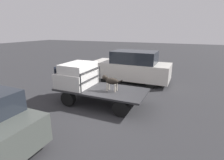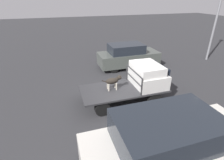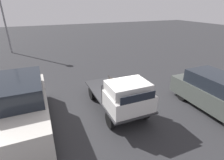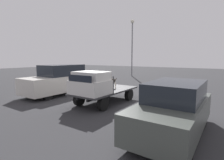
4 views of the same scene
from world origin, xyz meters
The scene contains 7 objects.
ground_plane centered at (0.00, 0.00, 0.00)m, with size 80.00×80.00×0.00m, color #2D2D30.
flatbed_truck centered at (0.00, 0.00, 0.55)m, with size 4.15×1.91×0.74m.
truck_cab centered at (1.27, 0.00, 1.26)m, with size 1.44×1.79×1.11m.
truck_headboard centered at (0.52, 0.00, 1.31)m, with size 0.04×1.79×0.86m.
dog centered at (-0.50, 0.05, 1.20)m, with size 1.01×0.29×0.73m.
parked_sedan centered at (2.00, 4.30, 0.86)m, with size 4.38×1.76×1.74m.
parked_pickup_far centered at (-0.16, -4.07, 1.00)m, with size 5.07×1.97×2.05m.
Camera 3 is at (6.77, -3.06, 4.72)m, focal length 28.00 mm.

